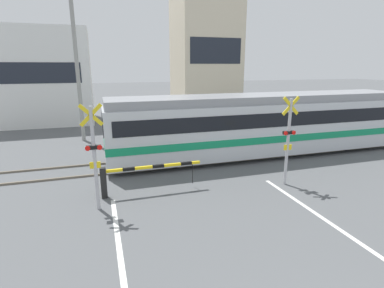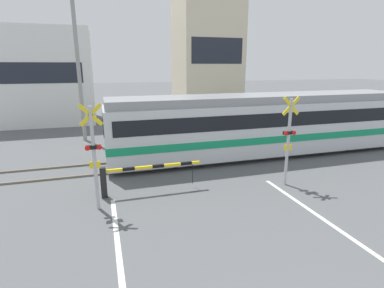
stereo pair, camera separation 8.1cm
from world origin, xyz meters
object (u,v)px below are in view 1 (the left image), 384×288
Objects in this scene: crossing_barrier_near at (129,175)px; crossing_signal_left at (94,153)px; crossing_signal_right at (288,137)px; crossing_barrier_far at (199,130)px; commuter_train at (262,123)px.

crossing_signal_left reaches higher than crossing_barrier_near.
crossing_signal_right is (5.69, -0.80, 1.10)m from crossing_barrier_near.
crossing_signal_left is (-5.69, -7.03, 1.10)m from crossing_barrier_far.
crossing_barrier_near is at bearing -156.35° from commuter_train.
crossing_barrier_far is (4.62, 6.23, 0.00)m from crossing_barrier_near.
commuter_train is 3.97m from crossing_signal_right.
commuter_train is 4.56× the size of crossing_signal_right.
crossing_barrier_near is 5.85m from crossing_signal_right.
crossing_barrier_far is at bearing 53.45° from crossing_barrier_near.
crossing_signal_right reaches higher than crossing_barrier_far.
commuter_train is at bearing 25.63° from crossing_signal_left.
crossing_signal_left is at bearing -154.37° from commuter_train.
commuter_train is 4.31× the size of crossing_barrier_far.
crossing_signal_right is at bearing -81.35° from crossing_barrier_far.
crossing_barrier_far is 1.06× the size of crossing_signal_right.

